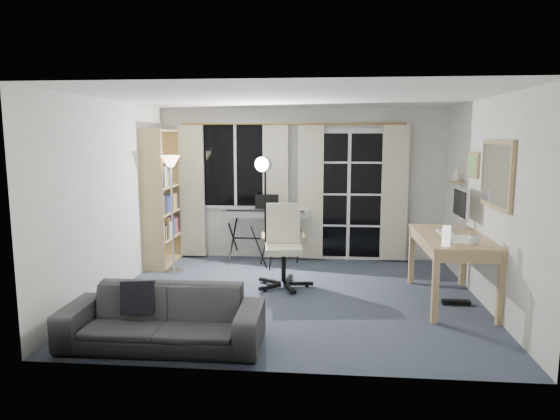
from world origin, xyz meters
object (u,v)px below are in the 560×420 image
object	(u,v)px
bookshelf	(160,201)
keyboard_piano	(266,215)
office_chair	(283,238)
torchiere_lamp	(171,179)
studio_light	(264,177)
monitor	(461,205)
sofa	(162,308)
mug	(474,239)
desk	(452,244)

from	to	relation	value
bookshelf	keyboard_piano	bearing A→B (deg)	10.14
office_chair	torchiere_lamp	bearing A→B (deg)	157.31
studio_light	monitor	bearing A→B (deg)	0.40
office_chair	sofa	size ratio (longest dim) A/B	0.58
keyboard_piano	mug	bearing A→B (deg)	-39.98
studio_light	desk	world-z (taller)	studio_light
studio_light	desk	size ratio (longest dim) A/B	1.13
desk	sofa	distance (m)	3.39
desk	mug	size ratio (longest dim) A/B	11.42
keyboard_piano	desk	bearing A→B (deg)	-33.98
desk	sofa	size ratio (longest dim) A/B	0.81
monitor	sofa	world-z (taller)	monitor
bookshelf	keyboard_piano	distance (m)	1.64
studio_light	sofa	world-z (taller)	studio_light
bookshelf	torchiere_lamp	world-z (taller)	bookshelf
torchiere_lamp	monitor	distance (m)	3.92
bookshelf	desk	bearing A→B (deg)	-19.90
keyboard_piano	mug	world-z (taller)	keyboard_piano
torchiere_lamp	studio_light	size ratio (longest dim) A/B	0.99
keyboard_piano	studio_light	distance (m)	0.75
torchiere_lamp	office_chair	size ratio (longest dim) A/B	1.56
torchiere_lamp	sofa	xyz separation A→B (m)	(0.68, -2.51, -0.99)
torchiere_lamp	sofa	world-z (taller)	torchiere_lamp
monitor	torchiere_lamp	bearing A→B (deg)	171.83
studio_light	sofa	size ratio (longest dim) A/B	0.91
torchiere_lamp	studio_light	world-z (taller)	torchiere_lamp
office_chair	sofa	xyz separation A→B (m)	(-0.96, -2.05, -0.27)
mug	sofa	distance (m)	3.31
keyboard_piano	desk	distance (m)	2.96
monitor	sofa	xyz separation A→B (m)	(-3.20, -1.98, -0.75)
bookshelf	desk	distance (m)	4.26
keyboard_piano	desk	size ratio (longest dim) A/B	0.90
monitor	sofa	bearing A→B (deg)	-148.62
torchiere_lamp	sofa	size ratio (longest dim) A/B	0.90
desk	mug	world-z (taller)	mug
torchiere_lamp	office_chair	distance (m)	1.85
keyboard_piano	mug	xyz separation A→B (m)	(2.52, -2.21, 0.13)
mug	sofa	size ratio (longest dim) A/B	0.07
torchiere_lamp	desk	xyz separation A→B (m)	(3.68, -0.98, -0.65)
bookshelf	keyboard_piano	world-z (taller)	bookshelf
desk	monitor	size ratio (longest dim) A/B	2.60
office_chair	sofa	bearing A→B (deg)	-122.14
desk	monitor	bearing A→B (deg)	66.02
office_chair	bookshelf	bearing A→B (deg)	148.43
desk	mug	bearing A→B (deg)	-79.11
mug	bookshelf	bearing A→B (deg)	154.98
keyboard_piano	office_chair	bearing A→B (deg)	-71.11
keyboard_piano	monitor	xyz separation A→B (m)	(2.61, -1.26, 0.37)
torchiere_lamp	studio_light	distance (m)	1.32
mug	sofa	xyz separation A→B (m)	(-3.10, -1.03, -0.51)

